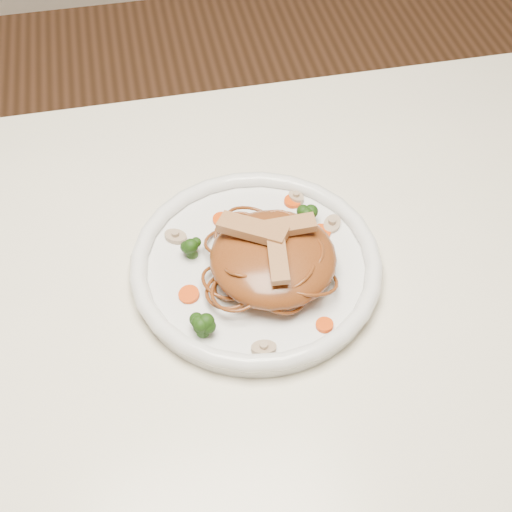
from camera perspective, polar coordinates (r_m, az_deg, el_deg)
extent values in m
cube|color=beige|center=(0.77, -4.08, -6.18)|extent=(1.20, 0.80, 0.04)
cylinder|color=brown|center=(1.40, 16.88, 0.71)|extent=(0.06, 0.06, 0.71)
cylinder|color=white|center=(0.78, 0.00, -1.03)|extent=(0.31, 0.31, 0.02)
ellipsoid|color=brown|center=(0.75, 1.42, -0.14)|extent=(0.14, 0.14, 0.05)
cube|color=tan|center=(0.74, 2.50, 2.45)|extent=(0.07, 0.02, 0.01)
cube|color=tan|center=(0.74, -0.28, 2.22)|extent=(0.08, 0.06, 0.01)
cube|color=tan|center=(0.71, 1.85, -0.28)|extent=(0.03, 0.06, 0.01)
cylinder|color=#EB4E08|center=(0.84, 3.05, 4.54)|extent=(0.02, 0.02, 0.00)
cylinder|color=#EB4E08|center=(0.75, -5.57, -3.19)|extent=(0.03, 0.03, 0.00)
cylinder|color=#EB4E08|center=(0.81, 5.44, 1.99)|extent=(0.03, 0.03, 0.00)
cylinder|color=#EB4E08|center=(0.82, -2.88, 3.04)|extent=(0.02, 0.02, 0.00)
cylinder|color=#EB4E08|center=(0.73, 5.69, -5.69)|extent=(0.02, 0.02, 0.00)
cylinder|color=#C4B093|center=(0.71, 0.64, -7.64)|extent=(0.03, 0.03, 0.01)
cylinder|color=#C4B093|center=(0.82, 6.29, 2.63)|extent=(0.04, 0.04, 0.01)
cylinder|color=#C4B093|center=(0.81, -6.66, 1.61)|extent=(0.04, 0.04, 0.01)
cylinder|color=#C4B093|center=(0.85, 3.33, 4.86)|extent=(0.03, 0.03, 0.01)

